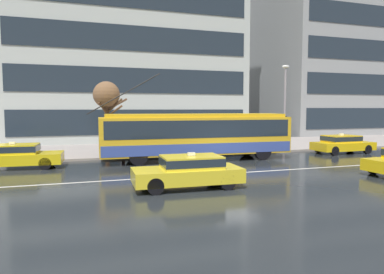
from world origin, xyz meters
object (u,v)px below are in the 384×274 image
(taxi_oncoming_near, at_px, (189,170))
(street_lamp, at_px, (285,99))
(taxi_queued_behind_bus, at_px, (15,155))
(street_tree_bare, at_px, (107,97))
(pedestrian_approaching_curb, at_px, (123,129))
(pedestrian_walking_past, at_px, (166,129))
(pedestrian_at_shelter, at_px, (164,138))
(taxi_ahead_of_bus, at_px, (342,143))
(bus_shelter, at_px, (150,124))
(trolleybus, at_px, (197,134))

(taxi_oncoming_near, relative_size, street_lamp, 0.70)
(taxi_queued_behind_bus, distance_m, street_tree_bare, 7.16)
(pedestrian_approaching_curb, relative_size, pedestrian_walking_past, 1.04)
(pedestrian_at_shelter, bearing_deg, pedestrian_walking_past, -91.99)
(street_lamp, height_order, street_tree_bare, street_lamp)
(pedestrian_walking_past, relative_size, street_tree_bare, 0.42)
(street_tree_bare, bearing_deg, taxi_ahead_of_bus, -14.79)
(bus_shelter, relative_size, pedestrian_at_shelter, 2.55)
(pedestrian_at_shelter, xyz_separation_m, street_tree_bare, (-3.72, 0.75, 2.83))
(taxi_oncoming_near, bearing_deg, pedestrian_walking_past, 81.84)
(taxi_ahead_of_bus, xyz_separation_m, bus_shelter, (-12.95, 3.19, 1.40))
(taxi_queued_behind_bus, relative_size, taxi_ahead_of_bus, 1.09)
(taxi_oncoming_near, bearing_deg, street_lamp, 42.72)
(taxi_queued_behind_bus, height_order, taxi_ahead_of_bus, same)
(taxi_oncoming_near, relative_size, street_tree_bare, 0.90)
(pedestrian_at_shelter, relative_size, pedestrian_approaching_curb, 0.77)
(taxi_queued_behind_bus, distance_m, taxi_oncoming_near, 10.12)
(taxi_ahead_of_bus, relative_size, pedestrian_approaching_curb, 2.02)
(bus_shelter, bearing_deg, street_lamp, -2.10)
(taxi_ahead_of_bus, relative_size, pedestrian_walking_past, 2.10)
(trolleybus, distance_m, taxi_oncoming_near, 7.52)
(taxi_oncoming_near, bearing_deg, pedestrian_approaching_curb, 99.27)
(pedestrian_approaching_curb, distance_m, street_lamp, 12.15)
(bus_shelter, bearing_deg, taxi_oncoming_near, -92.24)
(pedestrian_approaching_curb, bearing_deg, taxi_oncoming_near, -80.73)
(taxi_ahead_of_bus, bearing_deg, street_lamp, 135.33)
(taxi_oncoming_near, relative_size, bus_shelter, 1.05)
(taxi_oncoming_near, bearing_deg, bus_shelter, 87.76)
(trolleybus, distance_m, pedestrian_approaching_curb, 4.66)
(pedestrian_at_shelter, bearing_deg, taxi_ahead_of_bus, -15.83)
(trolleybus, height_order, bus_shelter, trolleybus)
(bus_shelter, height_order, pedestrian_approaching_curb, bus_shelter)
(taxi_oncoming_near, height_order, street_lamp, street_lamp)
(taxi_ahead_of_bus, xyz_separation_m, taxi_oncoming_near, (-13.34, -6.86, -0.00))
(taxi_ahead_of_bus, distance_m, bus_shelter, 13.41)
(pedestrian_approaching_curb, xyz_separation_m, street_tree_bare, (-0.86, 1.90, 2.11))
(taxi_queued_behind_bus, height_order, street_tree_bare, street_tree_bare)
(pedestrian_at_shelter, height_order, pedestrian_walking_past, pedestrian_walking_past)
(taxi_queued_behind_bus, bearing_deg, pedestrian_at_shelter, 20.56)
(taxi_ahead_of_bus, bearing_deg, pedestrian_approaching_curb, 171.39)
(pedestrian_walking_past, bearing_deg, street_lamp, 1.86)
(taxi_ahead_of_bus, distance_m, pedestrian_walking_past, 12.31)
(trolleybus, relative_size, bus_shelter, 2.96)
(street_lamp, bearing_deg, street_tree_bare, 174.13)
(taxi_queued_behind_bus, bearing_deg, taxi_ahead_of_bus, -0.36)
(taxi_ahead_of_bus, height_order, street_lamp, street_lamp)
(trolleybus, bearing_deg, pedestrian_walking_past, 118.56)
(bus_shelter, bearing_deg, taxi_queued_behind_bus, -158.34)
(pedestrian_walking_past, bearing_deg, pedestrian_at_shelter, 88.01)
(taxi_ahead_of_bus, bearing_deg, pedestrian_walking_past, 168.10)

